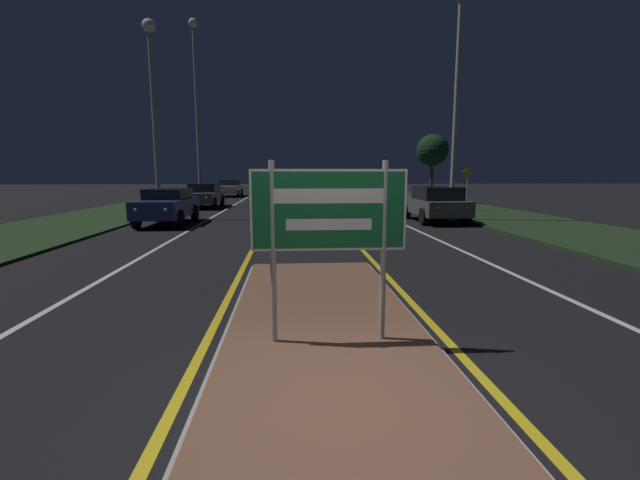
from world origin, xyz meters
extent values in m
plane|color=black|center=(0.00, 0.00, 0.00)|extent=(160.00, 160.00, 0.00)
cube|color=#999993|center=(0.00, 1.45, 0.03)|extent=(2.65, 9.00, 0.05)
cube|color=brown|center=(0.00, 1.45, 0.05)|extent=(2.53, 8.88, 0.10)
cube|color=#1E3319|center=(-9.50, 20.00, 0.04)|extent=(5.00, 100.00, 0.08)
cube|color=#1E3319|center=(9.50, 20.00, 0.04)|extent=(5.00, 100.00, 0.08)
cube|color=gold|center=(-1.51, 25.00, 0.00)|extent=(0.12, 70.00, 0.01)
cube|color=gold|center=(1.51, 25.00, 0.00)|extent=(0.12, 70.00, 0.01)
cube|color=silver|center=(-4.20, 25.00, 0.00)|extent=(0.12, 70.00, 0.01)
cube|color=silver|center=(4.20, 25.00, 0.00)|extent=(0.12, 70.00, 0.01)
cube|color=silver|center=(-7.20, 25.00, 0.00)|extent=(0.10, 70.00, 0.01)
cube|color=silver|center=(7.20, 25.00, 0.00)|extent=(0.10, 70.00, 0.01)
cylinder|color=#9E9E99|center=(-0.65, 1.45, 1.17)|extent=(0.07, 0.07, 2.14)
cylinder|color=#9E9E99|center=(0.65, 1.45, 1.17)|extent=(0.07, 0.07, 2.14)
cube|color=#146033|center=(0.00, 1.45, 1.67)|extent=(1.81, 0.04, 0.94)
cube|color=white|center=(0.00, 1.43, 1.67)|extent=(1.81, 0.00, 0.94)
cube|color=#146033|center=(0.00, 1.43, 1.67)|extent=(1.75, 0.01, 0.88)
cube|color=white|center=(0.00, 1.42, 1.84)|extent=(1.27, 0.01, 0.17)
cube|color=white|center=(0.00, 1.42, 1.51)|extent=(0.99, 0.01, 0.13)
cylinder|color=#9E9E99|center=(-6.48, 16.64, 4.11)|extent=(0.18, 0.18, 8.21)
sphere|color=white|center=(-6.48, 16.64, 8.39)|extent=(0.58, 0.58, 0.58)
cylinder|color=#9E9E99|center=(-6.14, 24.11, 5.38)|extent=(0.18, 0.18, 10.76)
sphere|color=white|center=(-6.14, 24.11, 10.93)|extent=(0.55, 0.55, 0.55)
cylinder|color=#9E9E99|center=(6.60, 14.91, 4.59)|extent=(0.18, 0.18, 9.19)
cube|color=#4C514C|center=(5.80, 14.71, 0.67)|extent=(1.84, 4.13, 0.62)
cube|color=black|center=(5.80, 14.47, 1.25)|extent=(1.62, 2.15, 0.54)
sphere|color=red|center=(5.23, 12.67, 0.74)|extent=(0.14, 0.14, 0.14)
sphere|color=red|center=(6.37, 12.67, 0.74)|extent=(0.14, 0.14, 0.14)
cylinder|color=black|center=(4.92, 16.00, 0.35)|extent=(0.22, 0.71, 0.71)
cylinder|color=black|center=(6.68, 16.00, 0.35)|extent=(0.22, 0.71, 0.71)
cylinder|color=black|center=(4.92, 13.43, 0.35)|extent=(0.22, 0.71, 0.71)
cylinder|color=black|center=(6.68, 13.43, 0.35)|extent=(0.22, 0.71, 0.71)
cube|color=navy|center=(5.95, 27.52, 0.70)|extent=(1.83, 4.19, 0.69)
cube|color=black|center=(5.95, 27.26, 1.25)|extent=(1.61, 2.18, 0.41)
sphere|color=red|center=(5.38, 25.44, 0.78)|extent=(0.14, 0.14, 0.14)
sphere|color=red|center=(6.52, 25.44, 0.78)|extent=(0.14, 0.14, 0.14)
cylinder|color=black|center=(5.08, 28.82, 0.35)|extent=(0.22, 0.70, 0.70)
cylinder|color=black|center=(6.83, 28.82, 0.35)|extent=(0.22, 0.70, 0.70)
cylinder|color=black|center=(5.08, 26.22, 0.35)|extent=(0.22, 0.70, 0.70)
cylinder|color=black|center=(6.83, 26.22, 0.35)|extent=(0.22, 0.70, 0.70)
cube|color=#4C514C|center=(2.61, 36.67, 0.67)|extent=(1.73, 4.47, 0.69)
cube|color=black|center=(2.61, 36.41, 1.26)|extent=(1.52, 2.32, 0.50)
sphere|color=red|center=(2.08, 34.46, 0.75)|extent=(0.14, 0.14, 0.14)
sphere|color=red|center=(3.15, 34.46, 0.75)|extent=(0.14, 0.14, 0.14)
cylinder|color=black|center=(1.79, 38.06, 0.32)|extent=(0.22, 0.64, 0.64)
cylinder|color=black|center=(3.44, 38.06, 0.32)|extent=(0.22, 0.64, 0.64)
cylinder|color=black|center=(1.79, 35.29, 0.32)|extent=(0.22, 0.64, 0.64)
cylinder|color=black|center=(3.44, 35.29, 0.32)|extent=(0.22, 0.64, 0.64)
cube|color=navy|center=(-5.52, 14.47, 0.70)|extent=(1.72, 4.20, 0.69)
cube|color=black|center=(-5.52, 14.73, 1.25)|extent=(1.51, 2.18, 0.41)
sphere|color=white|center=(-6.05, 12.39, 0.79)|extent=(0.14, 0.14, 0.14)
sphere|color=white|center=(-4.98, 12.39, 0.79)|extent=(0.14, 0.14, 0.14)
cylinder|color=black|center=(-6.34, 13.17, 0.35)|extent=(0.22, 0.71, 0.71)
cylinder|color=black|center=(-4.70, 13.17, 0.35)|extent=(0.22, 0.71, 0.71)
cylinder|color=black|center=(-6.34, 15.78, 0.35)|extent=(0.22, 0.71, 0.71)
cylinder|color=black|center=(-4.70, 15.78, 0.35)|extent=(0.22, 0.71, 0.71)
cube|color=#4C514C|center=(-5.72, 23.18, 0.65)|extent=(1.77, 4.53, 0.60)
cube|color=black|center=(-5.72, 23.45, 1.21)|extent=(1.56, 2.36, 0.50)
sphere|color=white|center=(-6.27, 20.93, 0.73)|extent=(0.14, 0.14, 0.14)
sphere|color=white|center=(-5.17, 20.93, 0.73)|extent=(0.14, 0.14, 0.14)
cylinder|color=black|center=(-6.57, 21.77, 0.35)|extent=(0.22, 0.71, 0.71)
cylinder|color=black|center=(-4.88, 21.77, 0.35)|extent=(0.22, 0.71, 0.71)
cylinder|color=black|center=(-6.57, 24.58, 0.35)|extent=(0.22, 0.71, 0.71)
cylinder|color=black|center=(-4.88, 24.58, 0.35)|extent=(0.22, 0.71, 0.71)
cube|color=silver|center=(-5.92, 35.72, 0.66)|extent=(1.87, 4.70, 0.67)
cube|color=black|center=(-5.92, 36.00, 1.24)|extent=(1.64, 2.44, 0.49)
sphere|color=white|center=(-6.50, 33.39, 0.74)|extent=(0.14, 0.14, 0.14)
sphere|color=white|center=(-5.34, 33.39, 0.74)|extent=(0.14, 0.14, 0.14)
cylinder|color=black|center=(-6.82, 34.26, 0.32)|extent=(0.22, 0.64, 0.64)
cylinder|color=black|center=(-5.03, 34.26, 0.32)|extent=(0.22, 0.64, 0.64)
cylinder|color=black|center=(-6.82, 37.18, 0.32)|extent=(0.22, 0.64, 0.64)
cylinder|color=black|center=(-5.03, 37.18, 0.32)|extent=(0.22, 0.64, 0.64)
cylinder|color=#9E9E99|center=(8.86, 18.65, 1.14)|extent=(0.06, 0.06, 2.11)
cube|color=yellow|center=(8.86, 18.65, 2.13)|extent=(0.60, 0.02, 0.60)
cylinder|color=#4C3823|center=(9.35, 25.98, 1.63)|extent=(0.24, 0.24, 3.09)
sphere|color=black|center=(9.35, 25.98, 3.66)|extent=(2.17, 2.17, 2.17)
camera|label=1|loc=(-0.44, -3.46, 2.09)|focal=24.00mm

